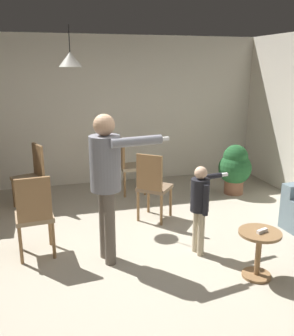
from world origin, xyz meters
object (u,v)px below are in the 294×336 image
(person_adult, at_px, (107,173))
(dining_chair_spare, at_px, (32,174))
(dining_chair_near_wall, at_px, (153,184))
(potted_plant_corner, at_px, (235,167))
(dining_chair_by_counter, at_px, (128,163))
(side_table_by_couch, at_px, (259,249))
(spare_remote_on_table, at_px, (262,231))
(person_child, at_px, (200,200))
(dining_chair_centre_back, at_px, (34,213))

(person_adult, xyz_separation_m, dining_chair_spare, (-0.86, 1.95, -0.50))
(dining_chair_near_wall, relative_size, potted_plant_corner, 1.15)
(dining_chair_by_counter, relative_size, dining_chair_spare, 1.00)
(side_table_by_couch, bearing_deg, dining_chair_by_counter, 104.04)
(dining_chair_by_counter, bearing_deg, dining_chair_spare, -83.89)
(dining_chair_by_counter, bearing_deg, dining_chair_near_wall, 1.01)
(dining_chair_near_wall, xyz_separation_m, spare_remote_on_table, (0.66, -1.75, -0.01))
(side_table_by_couch, height_order, spare_remote_on_table, spare_remote_on_table)
(person_adult, xyz_separation_m, person_child, (1.06, -0.12, -0.38))
(dining_chair_centre_back, height_order, potted_plant_corner, dining_chair_centre_back)
(person_adult, height_order, dining_chair_near_wall, person_adult)
(dining_chair_spare, bearing_deg, dining_chair_near_wall, -141.53)
(spare_remote_on_table, bearing_deg, dining_chair_near_wall, 110.68)
(dining_chair_centre_back, bearing_deg, person_adult, -25.45)
(person_adult, height_order, dining_chair_by_counter, person_adult)
(side_table_by_couch, height_order, potted_plant_corner, potted_plant_corner)
(dining_chair_near_wall, relative_size, dining_chair_centre_back, 1.00)
(potted_plant_corner, bearing_deg, side_table_by_couch, -112.79)
(dining_chair_near_wall, bearing_deg, spare_remote_on_table, -29.62)
(person_adult, bearing_deg, dining_chair_centre_back, -119.82)
(person_child, xyz_separation_m, potted_plant_corner, (1.44, 1.84, -0.19))
(side_table_by_couch, distance_m, dining_chair_by_counter, 3.07)
(spare_remote_on_table, bearing_deg, person_child, 120.81)
(dining_chair_centre_back, relative_size, dining_chair_spare, 1.00)
(person_child, height_order, spare_remote_on_table, person_child)
(potted_plant_corner, bearing_deg, spare_remote_on_table, -112.47)
(dining_chair_by_counter, distance_m, spare_remote_on_table, 3.09)
(dining_chair_by_counter, height_order, dining_chair_centre_back, same)
(person_adult, height_order, dining_chair_centre_back, person_adult)
(dining_chair_spare, distance_m, potted_plant_corner, 3.37)
(dining_chair_spare, distance_m, spare_remote_on_table, 3.59)
(person_adult, distance_m, dining_chair_spare, 2.19)
(person_child, relative_size, dining_chair_by_counter, 1.08)
(dining_chair_by_counter, height_order, dining_chair_near_wall, same)
(person_child, xyz_separation_m, dining_chair_centre_back, (-1.86, 0.41, -0.12))
(person_child, xyz_separation_m, dining_chair_by_counter, (-0.35, 2.33, -0.12))
(side_table_by_couch, height_order, person_adult, person_adult)
(dining_chair_centre_back, xyz_separation_m, potted_plant_corner, (3.29, 1.43, -0.07))
(dining_chair_centre_back, xyz_separation_m, dining_chair_spare, (-0.07, 1.66, 0.00))
(side_table_by_couch, bearing_deg, person_adult, 152.13)
(dining_chair_near_wall, bearing_deg, dining_chair_spare, -171.12)
(dining_chair_centre_back, relative_size, spare_remote_on_table, 7.69)
(dining_chair_near_wall, height_order, potted_plant_corner, dining_chair_near_wall)
(potted_plant_corner, height_order, spare_remote_on_table, potted_plant_corner)
(dining_chair_spare, bearing_deg, side_table_by_couch, -160.28)
(person_adult, xyz_separation_m, potted_plant_corner, (2.50, 1.72, -0.57))
(dining_chair_by_counter, relative_size, dining_chair_near_wall, 1.00)
(spare_remote_on_table, bearing_deg, dining_chair_spare, 130.27)
(dining_chair_by_counter, distance_m, dining_chair_near_wall, 1.25)
(dining_chair_by_counter, bearing_deg, side_table_by_couch, 10.95)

